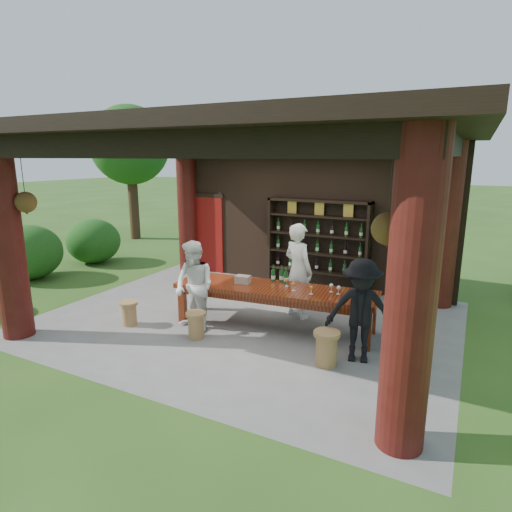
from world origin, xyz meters
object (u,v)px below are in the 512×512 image
at_px(host, 298,271).
at_px(napkin_basket, 243,279).
at_px(stool_far_left, 129,313).
at_px(guest_man, 360,311).
at_px(guest_woman, 194,287).
at_px(tasting_table, 275,293).
at_px(stool_near_right, 326,347).
at_px(wine_shelf, 317,245).
at_px(stool_near_left, 196,324).

xyz_separation_m(host, napkin_basket, (-0.78, -0.74, -0.08)).
relative_size(host, napkin_basket, 6.94).
distance_m(stool_far_left, guest_man, 4.13).
height_order(stool_far_left, guest_woman, guest_woman).
distance_m(tasting_table, stool_near_right, 1.63).
height_order(wine_shelf, guest_woman, wine_shelf).
xyz_separation_m(host, guest_man, (1.50, -1.30, -0.12)).
bearing_deg(stool_far_left, napkin_basket, 31.10).
bearing_deg(stool_near_left, host, 56.33).
bearing_deg(stool_near_right, tasting_table, 143.50).
distance_m(tasting_table, stool_far_left, 2.67).
bearing_deg(tasting_table, stool_far_left, -155.16).
relative_size(guest_man, napkin_basket, 6.05).
height_order(stool_near_right, host, host).
xyz_separation_m(stool_near_left, guest_woman, (-0.21, 0.28, 0.56)).
relative_size(guest_woman, napkin_basket, 6.13).
distance_m(stool_near_right, guest_woman, 2.53).
distance_m(stool_far_left, host, 3.21).
bearing_deg(stool_near_left, guest_woman, 126.29).
height_order(stool_near_left, stool_far_left, stool_near_left).
bearing_deg(guest_man, tasting_table, 147.86).
relative_size(tasting_table, host, 2.03).
bearing_deg(stool_near_left, guest_man, 9.16).
xyz_separation_m(tasting_table, stool_near_left, (-0.99, -1.02, -0.40)).
height_order(wine_shelf, host, wine_shelf).
bearing_deg(stool_near_right, guest_man, 42.17).
xyz_separation_m(host, guest_woman, (-1.35, -1.44, -0.11)).
bearing_deg(stool_near_right, wine_shelf, 111.54).
height_order(stool_far_left, guest_man, guest_man).
xyz_separation_m(tasting_table, guest_man, (1.66, -0.59, 0.15)).
height_order(stool_far_left, napkin_basket, napkin_basket).
bearing_deg(stool_near_right, stool_near_left, -178.06).
bearing_deg(guest_woman, napkin_basket, 63.94).
height_order(tasting_table, guest_man, guest_man).
xyz_separation_m(stool_near_left, host, (1.15, 1.72, 0.67)).
bearing_deg(guest_woman, tasting_table, 45.01).
relative_size(stool_near_right, host, 0.29).
distance_m(wine_shelf, tasting_table, 2.57).
relative_size(stool_far_left, guest_woman, 0.28).
bearing_deg(stool_near_left, napkin_basket, 69.51).
relative_size(stool_near_right, stool_far_left, 1.17).
xyz_separation_m(stool_near_right, guest_man, (0.39, 0.35, 0.51)).
xyz_separation_m(stool_near_right, guest_woman, (-2.47, 0.21, 0.52)).
bearing_deg(guest_man, stool_near_left, 176.65).
distance_m(stool_near_right, stool_far_left, 3.68).
relative_size(tasting_table, guest_man, 2.33).
relative_size(tasting_table, stool_near_left, 8.19).
distance_m(tasting_table, guest_woman, 1.41).
bearing_deg(stool_far_left, guest_man, 7.25).
bearing_deg(host, stool_near_left, 79.80).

